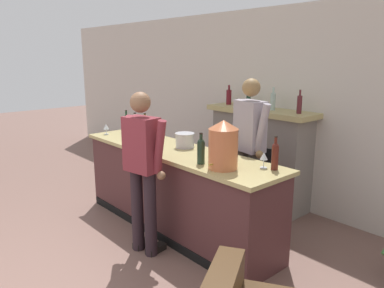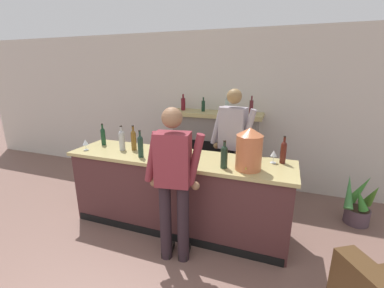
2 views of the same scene
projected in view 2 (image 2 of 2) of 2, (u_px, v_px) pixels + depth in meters
The scene contains 16 objects.
wall_back_panel at pixel (224, 110), 4.69m from camera, with size 12.00×0.07×2.75m.
bar_counter at pixel (178, 192), 3.44m from camera, with size 2.93×0.73×1.02m.
fireplace_stone at pixel (215, 149), 4.68m from camera, with size 1.63×0.52×1.68m.
potted_plant_corner at pixel (359, 204), 3.58m from camera, with size 0.42×0.40×0.69m.
person_customer at pixel (173, 181), 2.70m from camera, with size 0.65×0.35×1.75m.
person_bartender at pixel (232, 146), 3.70m from camera, with size 0.65×0.35×1.84m.
copper_dispenser at pixel (249, 149), 2.81m from camera, with size 0.29×0.33×0.48m.
ice_bucket_steel at pixel (183, 147), 3.40m from camera, with size 0.24×0.24×0.17m.
wine_bottle_cabernet_heavy at pixel (134, 139), 3.52m from camera, with size 0.07×0.07×0.35m.
wine_bottle_rose_blush at pixel (140, 145), 3.24m from camera, with size 0.07×0.07×0.35m.
wine_bottle_burgundy_dark at pixel (103, 136), 3.76m from camera, with size 0.07×0.07×0.32m.
wine_bottle_chardonnay_pale at pixel (224, 156), 2.88m from camera, with size 0.08×0.08×0.32m.
wine_bottle_riesling_slim at pixel (122, 139), 3.52m from camera, with size 0.08×0.08×0.34m.
wine_bottle_port_short at pixel (283, 151), 3.03m from camera, with size 0.07×0.07×0.33m.
wine_glass_back_row at pixel (274, 154), 3.04m from camera, with size 0.08×0.08×0.16m.
wine_glass_front_left at pixel (85, 143), 3.53m from camera, with size 0.08×0.08×0.15m.
Camera 2 is at (1.05, -0.60, 2.10)m, focal length 24.00 mm.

